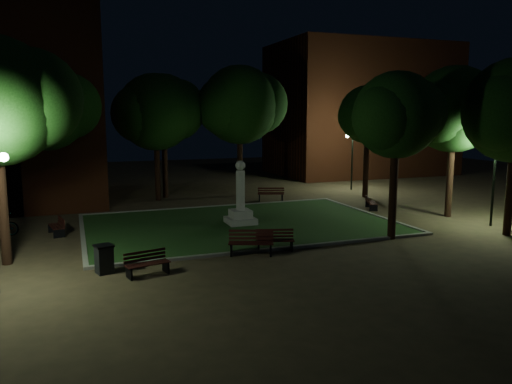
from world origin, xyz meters
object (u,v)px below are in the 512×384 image
bench_near_left (251,243)px  trash_bin (104,259)px  monument (240,206)px  bench_west_near (147,264)px  bench_left_side (58,227)px  bench_near_right (275,241)px  bench_far_side (271,195)px  bench_right_side (371,203)px

bench_near_left → trash_bin: 5.67m
monument → trash_bin: (-7.00, -5.75, -0.44)m
bench_west_near → trash_bin: 1.58m
bench_west_near → bench_left_side: bench_west_near is taller
bench_near_right → trash_bin: trash_bin is taller
monument → bench_far_side: monument is taller
bench_left_side → trash_bin: trash_bin is taller
trash_bin → bench_left_side: bearing=104.1°
bench_near_right → bench_right_side: size_ratio=1.13×
bench_far_side → trash_bin: 16.15m
monument → bench_west_near: 8.62m
bench_near_right → trash_bin: size_ratio=1.61×
bench_near_left → bench_left_side: (-7.33, 6.27, -0.08)m
bench_west_near → trash_bin: bearing=137.8°
bench_near_right → trash_bin: bearing=-156.3°
bench_near_right → bench_west_near: 5.62m
bench_far_side → bench_near_left: bearing=82.8°
bench_left_side → bench_right_side: bearing=79.9°
bench_left_side → trash_bin: size_ratio=1.52×
monument → bench_far_side: (4.08, 6.00, -0.52)m
monument → bench_near_left: 5.52m
bench_near_left → bench_west_near: 4.43m
bench_right_side → bench_near_right: bearing=147.9°
bench_west_near → bench_near_right: bearing=1.9°
bench_near_left → trash_bin: (-5.65, -0.42, 0.06)m
bench_west_near → bench_left_side: (-3.06, 7.45, -0.01)m
bench_near_right → bench_left_side: 10.38m
bench_right_side → trash_bin: 17.17m
trash_bin → bench_far_side: bearing=46.7°
monument → bench_near_right: size_ratio=1.94×
bench_west_near → bench_far_side: bench_far_side is taller
bench_far_side → trash_bin: bearing=65.0°
monument → trash_bin: monument is taller
bench_left_side → bench_right_side: (17.29, 0.47, -0.03)m
bench_near_left → bench_far_side: 12.56m
bench_west_near → bench_right_side: bearing=15.7°
bench_far_side → bench_right_side: bearing=153.0°
bench_near_left → bench_right_side: bearing=54.8°
bench_near_right → bench_far_side: size_ratio=0.92×
monument → bench_left_side: monument is taller
bench_west_near → bench_far_side: size_ratio=0.90×
monument → bench_near_left: size_ratio=1.70×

